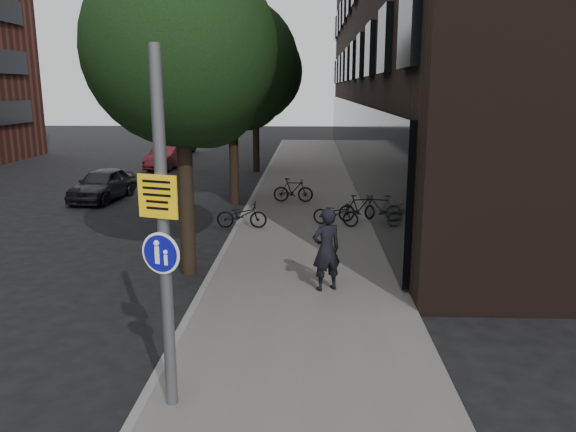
{
  "coord_description": "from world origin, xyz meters",
  "views": [
    {
      "loc": [
        0.34,
        -8.5,
        4.42
      ],
      "look_at": [
        -0.08,
        2.12,
        2.0
      ],
      "focal_mm": 35.0,
      "sensor_mm": 36.0,
      "label": 1
    }
  ],
  "objects_px": {
    "signpost": "(164,234)",
    "parked_bike_facade_near": "(336,213)",
    "pedestrian": "(326,250)",
    "parked_car_near": "(103,184)"
  },
  "relations": [
    {
      "from": "signpost",
      "to": "parked_bike_facade_near",
      "type": "xyz_separation_m",
      "value": [
        2.74,
        10.57,
        -2.05
      ]
    },
    {
      "from": "pedestrian",
      "to": "parked_car_near",
      "type": "height_order",
      "value": "pedestrian"
    },
    {
      "from": "parked_bike_facade_near",
      "to": "pedestrian",
      "type": "bearing_deg",
      "value": -164.57
    },
    {
      "from": "parked_car_near",
      "to": "parked_bike_facade_near",
      "type": "bearing_deg",
      "value": -18.84
    },
    {
      "from": "parked_bike_facade_near",
      "to": "parked_car_near",
      "type": "bearing_deg",
      "value": 84.12
    },
    {
      "from": "signpost",
      "to": "parked_car_near",
      "type": "bearing_deg",
      "value": 131.48
    },
    {
      "from": "pedestrian",
      "to": "signpost",
      "type": "bearing_deg",
      "value": 39.57
    },
    {
      "from": "pedestrian",
      "to": "parked_car_near",
      "type": "relative_size",
      "value": 0.48
    },
    {
      "from": "signpost",
      "to": "parked_bike_facade_near",
      "type": "relative_size",
      "value": 3.2
    },
    {
      "from": "pedestrian",
      "to": "parked_car_near",
      "type": "xyz_separation_m",
      "value": [
        -8.73,
        10.39,
        -0.38
      ]
    }
  ]
}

